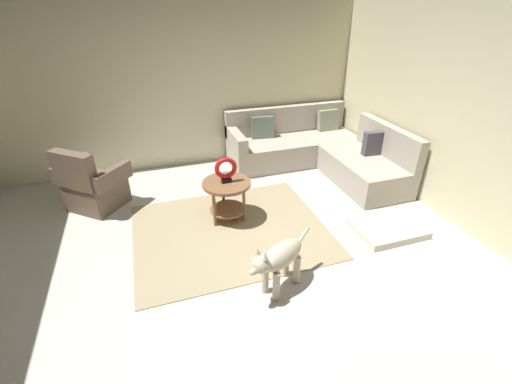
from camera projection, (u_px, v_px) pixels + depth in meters
name	position (u px, v px, depth m)	size (l,w,h in m)	color
ground_plane	(234.00, 274.00, 3.66)	(6.00, 6.00, 0.10)	beige
wall_back	(182.00, 83.00, 5.41)	(6.00, 0.12, 2.70)	beige
wall_right	(489.00, 119.00, 3.78)	(0.12, 6.00, 2.70)	beige
area_rug	(230.00, 231.00, 4.25)	(2.30, 1.90, 0.01)	tan
sectional_couch	(317.00, 152.00, 5.71)	(2.20, 2.25, 0.88)	#B2A899
armchair	(92.00, 186.00, 4.59)	(1.00, 0.98, 0.88)	brown
side_table	(227.00, 191.00, 4.29)	(0.60, 0.60, 0.54)	brown
torus_sculpture	(226.00, 169.00, 4.14)	(0.28, 0.08, 0.33)	black
dog_bed_mat	(388.00, 228.00, 4.22)	(0.80, 0.60, 0.09)	beige
dog	(279.00, 259.00, 3.22)	(0.77, 0.46, 0.63)	beige
dog_toy_ball	(236.00, 217.00, 4.45)	(0.08, 0.08, 0.08)	red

